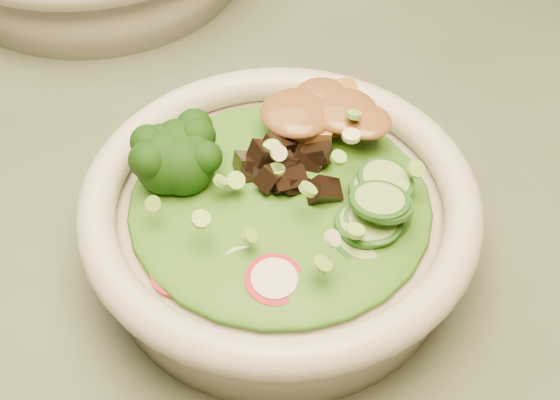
# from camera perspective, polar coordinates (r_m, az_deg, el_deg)

# --- Properties ---
(dining_table) EXTENTS (1.20, 0.80, 0.75)m
(dining_table) POSITION_cam_1_polar(r_m,az_deg,el_deg) (0.63, -2.09, -4.34)
(dining_table) COLOR black
(dining_table) RESTS_ON ground
(salad_bowl) EXTENTS (0.23, 0.23, 0.06)m
(salad_bowl) POSITION_cam_1_polar(r_m,az_deg,el_deg) (0.46, 0.00, -1.52)
(salad_bowl) COLOR beige
(salad_bowl) RESTS_ON dining_table
(lettuce_bed) EXTENTS (0.17, 0.17, 0.02)m
(lettuce_bed) POSITION_cam_1_polar(r_m,az_deg,el_deg) (0.44, 0.00, 0.09)
(lettuce_bed) COLOR #1A5612
(lettuce_bed) RESTS_ON salad_bowl
(broccoli_florets) EXTENTS (0.08, 0.07, 0.04)m
(broccoli_florets) POSITION_cam_1_polar(r_m,az_deg,el_deg) (0.45, -6.39, 2.95)
(broccoli_florets) COLOR black
(broccoli_florets) RESTS_ON salad_bowl
(radish_slices) EXTENTS (0.10, 0.05, 0.02)m
(radish_slices) POSITION_cam_1_polar(r_m,az_deg,el_deg) (0.41, -2.76, -5.20)
(radish_slices) COLOR maroon
(radish_slices) RESTS_ON salad_bowl
(cucumber_slices) EXTENTS (0.07, 0.07, 0.03)m
(cucumber_slices) POSITION_cam_1_polar(r_m,az_deg,el_deg) (0.42, 6.89, -1.29)
(cucumber_slices) COLOR #8ABF6A
(cucumber_slices) RESTS_ON salad_bowl
(mushroom_heap) EXTENTS (0.07, 0.07, 0.03)m
(mushroom_heap) POSITION_cam_1_polar(r_m,az_deg,el_deg) (0.44, 0.52, 1.97)
(mushroom_heap) COLOR black
(mushroom_heap) RESTS_ON salad_bowl
(tofu_cubes) EXTENTS (0.09, 0.07, 0.03)m
(tofu_cubes) POSITION_cam_1_polar(r_m,az_deg,el_deg) (0.47, 2.69, 5.26)
(tofu_cubes) COLOR #9E6334
(tofu_cubes) RESTS_ON salad_bowl
(peanut_sauce) EXTENTS (0.06, 0.05, 0.01)m
(peanut_sauce) POSITION_cam_1_polar(r_m,az_deg,el_deg) (0.46, 2.74, 6.28)
(peanut_sauce) COLOR brown
(peanut_sauce) RESTS_ON tofu_cubes
(scallion_garnish) EXTENTS (0.16, 0.16, 0.02)m
(scallion_garnish) POSITION_cam_1_polar(r_m,az_deg,el_deg) (0.43, 0.00, 1.86)
(scallion_garnish) COLOR #74B640
(scallion_garnish) RESTS_ON salad_bowl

